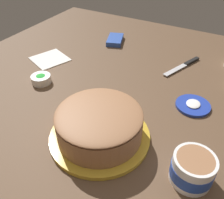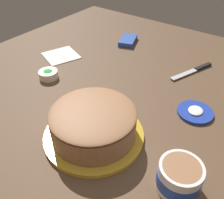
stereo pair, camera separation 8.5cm
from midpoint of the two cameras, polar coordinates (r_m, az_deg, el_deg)
name	(u,v)px [view 2 (the right image)]	position (r m, az deg, el deg)	size (l,w,h in m)	color
ground_plane	(120,94)	(0.93, 4.46, 1.09)	(1.54, 1.54, 0.00)	brown
frosted_cake	(93,124)	(0.73, -1.07, -5.96)	(0.31, 0.31, 0.11)	gold
frosting_tub	(179,177)	(0.66, 19.25, -16.94)	(0.11, 0.11, 0.08)	white
frosting_tub_lid	(195,112)	(0.90, 21.50, -2.85)	(0.12, 0.12, 0.02)	#233DAD
spreading_knife	(195,70)	(1.14, 20.99, 6.45)	(0.23, 0.10, 0.01)	silver
sprinkle_bowl_green	(48,74)	(1.04, -12.44, 5.76)	(0.08, 0.08, 0.03)	white
candy_box_lower	(128,40)	(1.33, 5.66, 13.58)	(0.13, 0.07, 0.02)	#2D51B2
paper_napkin	(61,55)	(1.21, -9.89, 10.14)	(0.15, 0.15, 0.01)	white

